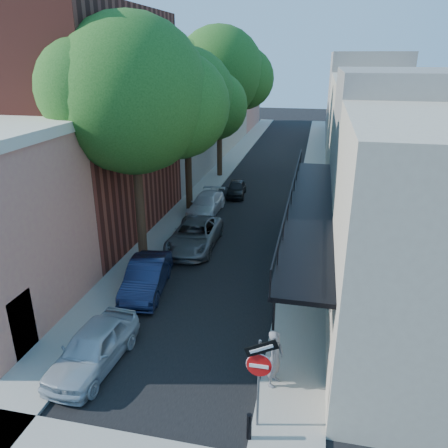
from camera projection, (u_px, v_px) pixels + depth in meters
The scene contains 17 objects.
ground at pixel (136, 437), 11.78m from camera, with size 160.00×160.00×0.00m, color black.
road_surface at pixel (268, 170), 39.12m from camera, with size 6.00×64.00×0.01m, color black.
sidewalk_left at pixel (225, 167), 39.89m from camera, with size 2.00×64.00×0.12m, color gray.
sidewalk_right at pixel (314, 172), 38.31m from camera, with size 2.00×64.00×0.12m, color gray.
buildings_left at pixel (162, 113), 38.05m from camera, with size 10.10×59.10×12.00m.
buildings_right at pixel (380, 124), 35.28m from camera, with size 9.80×55.00×10.00m.
sign_post at pixel (259, 369), 11.31m from camera, with size 0.89×0.17×2.99m.
bollard at pixel (249, 427), 11.46m from camera, with size 0.14×0.14×0.80m, color black.
oak_near at pixel (144, 98), 18.95m from camera, with size 7.48×6.80×11.42m.
oak_mid at pixel (194, 101), 26.52m from camera, with size 6.60×6.00×10.20m.
oak_far at pixel (226, 74), 34.31m from camera, with size 7.70×7.00×11.90m.
parked_car_a at pixel (93, 348), 14.26m from camera, with size 1.65×4.09×1.40m, color #ABB5BE.
parked_car_b at pixel (147, 277), 18.81m from camera, with size 1.48×4.26×1.40m, color #111936.
parked_car_c at pixel (195, 235), 23.17m from camera, with size 2.32×5.03×1.40m, color #5A5D62.
parked_car_d at pixel (206, 204), 28.27m from camera, with size 1.76×4.34×1.26m, color silver.
parked_car_e at pixel (236, 188), 31.80m from camera, with size 1.32×3.27×1.11m, color black.
pedestrian at pixel (275, 358), 13.21m from camera, with size 0.69×0.45×1.89m, color slate.
Camera 1 is at (4.21, -8.20, 9.63)m, focal length 35.00 mm.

